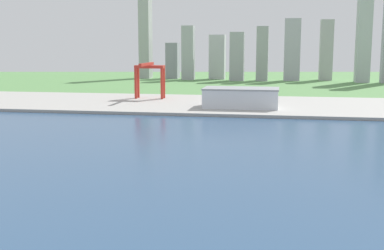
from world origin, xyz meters
name	(u,v)px	position (x,y,z in m)	size (l,w,h in m)	color
ground_plane	(196,151)	(0.00, 300.00, 0.00)	(2400.00, 2400.00, 0.00)	#57894C
water_bay	(170,182)	(0.00, 240.00, 0.07)	(840.00, 360.00, 0.15)	#2D4C70
industrial_pier	(231,105)	(0.00, 490.00, 1.25)	(840.00, 140.00, 2.50)	#A4A19B
port_crane_red	(149,72)	(-81.18, 515.70, 27.90)	(27.99, 45.00, 34.35)	#B72D23
warehouse_main	(241,98)	(10.34, 463.55, 10.53)	(61.56, 32.74, 16.02)	silver
distant_skyline	(263,47)	(14.94, 822.40, 50.54)	(382.95, 68.43, 147.30)	#A6A7A6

